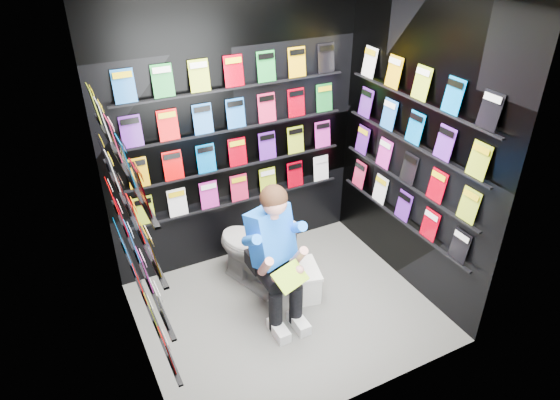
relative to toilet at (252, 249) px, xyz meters
name	(u,v)px	position (x,y,z in m)	size (l,w,h in m)	color
floor	(286,311)	(0.09, -0.50, -0.37)	(2.40, 2.40, 0.00)	slate
wall_back	(235,132)	(0.09, 0.50, 0.93)	(2.40, 0.04, 2.60)	black
wall_front	(368,251)	(0.09, -1.50, 0.93)	(2.40, 0.04, 2.60)	black
wall_left	(123,219)	(-1.11, -0.50, 0.93)	(0.04, 2.00, 2.60)	black
wall_right	(415,149)	(1.29, -0.50, 0.93)	(0.04, 2.00, 2.60)	black
comics_back	(237,133)	(0.09, 0.47, 0.94)	(2.10, 0.06, 1.37)	#D4214F
comics_left	(128,218)	(-1.08, -0.50, 0.94)	(0.06, 1.70, 1.37)	#D4214F
comics_right	(412,149)	(1.26, -0.50, 0.94)	(0.06, 1.70, 1.37)	#D4214F
toilet	(252,249)	(0.00, 0.00, 0.00)	(0.42, 0.75, 0.73)	white
longbox	(306,282)	(0.35, -0.37, -0.24)	(0.19, 0.35, 0.26)	white
longbox_lid	(306,269)	(0.35, -0.37, -0.09)	(0.21, 0.37, 0.03)	white
reader	(270,236)	(0.00, -0.38, 0.38)	(0.49, 0.71, 1.31)	blue
held_comic	(290,277)	(0.00, -0.73, 0.21)	(0.28, 0.01, 0.19)	green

